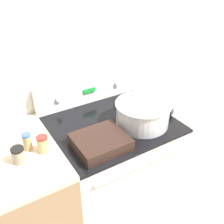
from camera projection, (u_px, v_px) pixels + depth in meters
kitchen_wall at (82, 58)px, 1.81m from camera, size 8.00×0.05×2.50m
stove_range at (111, 174)px, 1.95m from camera, size 0.78×0.72×0.93m
control_panel at (88, 90)px, 1.89m from camera, size 0.78×0.07×0.19m
side_counter at (23, 213)px, 1.65m from camera, size 0.53×0.69×0.94m
mixing_bowl at (143, 112)px, 1.64m from camera, size 0.35×0.35×0.15m
casserole_dish at (100, 141)px, 1.47m from camera, size 0.29×0.26×0.07m
ladle at (167, 110)px, 1.77m from camera, size 0.07×0.29×0.07m
spice_jar_red_cap at (43, 144)px, 1.41m from camera, size 0.06×0.06×0.10m
spice_jar_blue_cap at (27, 142)px, 1.42m from camera, size 0.05×0.05×0.10m
spice_jar_black_cap at (18, 155)px, 1.34m from camera, size 0.07×0.07×0.09m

